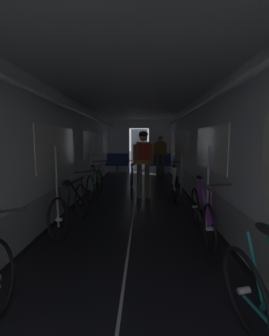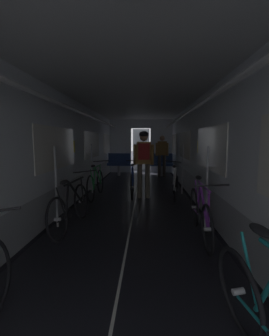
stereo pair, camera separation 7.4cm
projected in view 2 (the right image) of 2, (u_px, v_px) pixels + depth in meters
The scene contains 11 objects.
ground_plane at pixel (112, 325), 1.88m from camera, with size 60.00×60.00×0.00m, color black.
train_car_shell at pixel (135, 131), 5.24m from camera, with size 3.14×12.34×2.57m.
bench_seat_far_left at pixel (119, 162), 9.86m from camera, with size 0.98×0.51×0.95m.
bench_seat_far_right at pixel (161, 162), 9.77m from camera, with size 0.98×0.51×0.95m.
bicycle_white at pixel (175, 184), 5.94m from camera, with size 0.44×1.69×0.95m.
bicycle_black at pixel (71, 207), 3.90m from camera, with size 0.45×1.69×0.95m.
bicycle_green at pixel (96, 183), 6.02m from camera, with size 0.44×1.69×0.95m.
bicycle_purple at pixel (200, 213), 3.53m from camera, with size 0.44×1.69×0.94m.
person_cyclist_aisle at pixel (144, 157), 5.88m from camera, with size 0.54×0.40×1.73m.
bicycle_blue_in_aisle at pixel (132, 182), 6.24m from camera, with size 0.44×1.69×0.94m.
person_standing_near_bench at pixel (162, 153), 9.34m from camera, with size 0.53×0.23×1.69m.
Camera 2 is at (0.27, -1.70, 1.50)m, focal length 24.64 mm.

